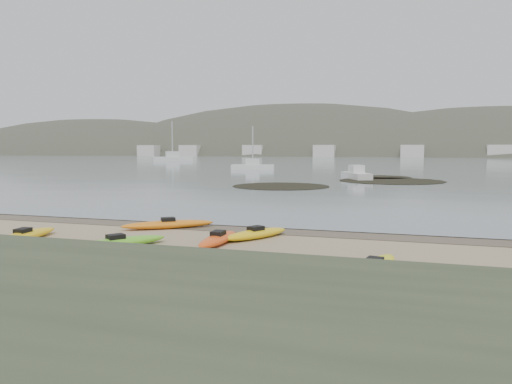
% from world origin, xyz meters
% --- Properties ---
extents(ground, '(600.00, 600.00, 0.00)m').
position_xyz_m(ground, '(0.00, 0.00, 0.00)').
color(ground, tan).
rests_on(ground, ground).
extents(wet_sand, '(60.00, 60.00, 0.00)m').
position_xyz_m(wet_sand, '(0.00, -0.30, 0.00)').
color(wet_sand, brown).
rests_on(wet_sand, ground).
extents(water, '(1200.00, 1200.00, 0.00)m').
position_xyz_m(water, '(0.00, 300.00, 0.01)').
color(water, slate).
rests_on(water, ground).
extents(kayaks, '(21.22, 8.92, 0.34)m').
position_xyz_m(kayaks, '(-0.96, -4.08, 0.17)').
color(kayaks, yellow).
rests_on(kayaks, ground).
extents(kelp_mats, '(17.86, 23.16, 0.04)m').
position_xyz_m(kelp_mats, '(1.18, 29.07, 0.03)').
color(kelp_mats, black).
rests_on(kelp_mats, water).
extents(moored_boats, '(95.02, 77.74, 1.25)m').
position_xyz_m(moored_boats, '(2.68, 76.75, 0.57)').
color(moored_boats, silver).
rests_on(moored_boats, ground).
extents(far_hills, '(550.00, 135.00, 80.00)m').
position_xyz_m(far_hills, '(39.38, 193.97, -15.93)').
color(far_hills, '#384235').
rests_on(far_hills, ground).
extents(far_town, '(199.00, 5.00, 4.00)m').
position_xyz_m(far_town, '(6.00, 145.00, 2.00)').
color(far_town, beige).
rests_on(far_town, ground).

